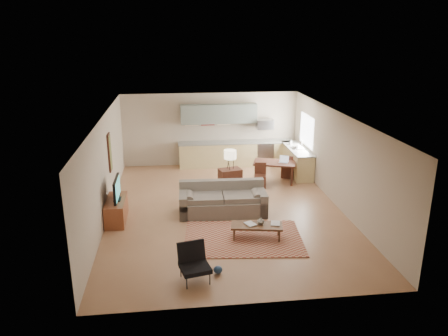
{
  "coord_description": "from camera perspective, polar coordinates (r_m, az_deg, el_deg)",
  "views": [
    {
      "loc": [
        -1.42,
        -11.41,
        4.9
      ],
      "look_at": [
        0.0,
        0.3,
        1.15
      ],
      "focal_mm": 35.0,
      "sensor_mm": 36.0,
      "label": 1
    }
  ],
  "objects": [
    {
      "name": "laptop",
      "position": [
        14.55,
        7.79,
        1.12
      ],
      "size": [
        0.36,
        0.33,
        0.22
      ],
      "primitive_type": null,
      "rotation": [
        0.0,
        0.0,
        -0.48
      ],
      "color": "#A5A8AD",
      "rests_on": "dining_table"
    },
    {
      "name": "wall_art_left",
      "position": [
        12.88,
        -14.66,
        1.98
      ],
      "size": [
        0.06,
        0.42,
        1.1
      ],
      "primitive_type": null,
      "color": "olive",
      "rests_on": "room"
    },
    {
      "name": "window_right",
      "position": [
        15.51,
        10.75,
        4.85
      ],
      "size": [
        0.02,
        1.4,
        1.05
      ],
      "primitive_type": "cube",
      "color": "white",
      "rests_on": "room"
    },
    {
      "name": "sofa",
      "position": [
        12.07,
        -0.17,
        -4.07
      ],
      "size": [
        2.53,
        1.17,
        0.87
      ],
      "primitive_type": null,
      "rotation": [
        0.0,
        0.0,
        -0.04
      ],
      "color": "#675E53",
      "rests_on": "floor"
    },
    {
      "name": "kitchen_counter_back",
      "position": [
        16.37,
        1.49,
        1.9
      ],
      "size": [
        4.26,
        0.64,
        0.92
      ],
      "primitive_type": null,
      "color": "tan",
      "rests_on": "ground"
    },
    {
      "name": "dining_table",
      "position": [
        14.7,
        6.59,
        -0.52
      ],
      "size": [
        1.55,
        1.17,
        0.7
      ],
      "primitive_type": null,
      "rotation": [
        0.0,
        0.0,
        -0.31
      ],
      "color": "#3E1E14",
      "rests_on": "floor"
    },
    {
      "name": "kitchen_range",
      "position": [
        16.57,
        5.26,
        1.98
      ],
      "size": [
        0.62,
        0.62,
        0.9
      ],
      "primitive_type": "cube",
      "color": "#A5A8AD",
      "rests_on": "ground"
    },
    {
      "name": "room",
      "position": [
        12.03,
        0.17,
        0.48
      ],
      "size": [
        9.0,
        9.0,
        9.0
      ],
      "color": "#9D6C4A",
      "rests_on": "ground"
    },
    {
      "name": "rug",
      "position": [
        10.86,
        2.52,
        -9.14
      ],
      "size": [
        3.03,
        2.24,
        0.02
      ],
      "primitive_type": "cube",
      "rotation": [
        0.0,
        0.0,
        -0.1
      ],
      "color": "maroon",
      "rests_on": "floor"
    },
    {
      "name": "book_a",
      "position": [
        10.66,
        2.96,
        -7.44
      ],
      "size": [
        0.44,
        0.46,
        0.03
      ],
      "primitive_type": "imported",
      "rotation": [
        0.0,
        0.0,
        0.42
      ],
      "color": "maroon",
      "rests_on": "coffee_table"
    },
    {
      "name": "vase",
      "position": [
        10.72,
        4.84,
        -6.87
      ],
      "size": [
        0.26,
        0.26,
        0.19
      ],
      "primitive_type": "imported",
      "rotation": [
        0.0,
        0.0,
        -0.24
      ],
      "color": "black",
      "rests_on": "coffee_table"
    },
    {
      "name": "book_b",
      "position": [
        10.81,
        6.14,
        -7.17
      ],
      "size": [
        0.36,
        0.41,
        0.02
      ],
      "primitive_type": "imported",
      "rotation": [
        0.0,
        0.0,
        -0.26
      ],
      "color": "navy",
      "rests_on": "coffee_table"
    },
    {
      "name": "tv_credenza",
      "position": [
        12.05,
        -13.88,
        -5.36
      ],
      "size": [
        0.5,
        1.3,
        0.6
      ],
      "primitive_type": null,
      "color": "brown",
      "rests_on": "floor"
    },
    {
      "name": "tv",
      "position": [
        11.83,
        -13.85,
        -2.69
      ],
      "size": [
        0.1,
        1.0,
        0.6
      ],
      "primitive_type": null,
      "color": "black",
      "rests_on": "tv_credenza"
    },
    {
      "name": "soap_bottle",
      "position": [
        15.98,
        8.74,
        3.36
      ],
      "size": [
        0.1,
        0.1,
        0.19
      ],
      "primitive_type": "imported",
      "rotation": [
        0.0,
        0.0,
        0.05
      ],
      "color": "#F9E3C4",
      "rests_on": "kitchen_counter_right"
    },
    {
      "name": "dining_chair_far",
      "position": [
        15.23,
        8.32,
        0.28
      ],
      "size": [
        0.52,
        0.53,
        0.81
      ],
      "primitive_type": null,
      "rotation": [
        0.0,
        0.0,
        2.73
      ],
      "color": "#3E1E14",
      "rests_on": "floor"
    },
    {
      "name": "upper_cabinets",
      "position": [
        16.11,
        -0.67,
        7.08
      ],
      "size": [
        2.8,
        0.34,
        0.7
      ],
      "primitive_type": "cube",
      "color": "slate",
      "rests_on": "room"
    },
    {
      "name": "kitchen_microwave",
      "position": [
        16.33,
        5.35,
        5.72
      ],
      "size": [
        0.62,
        0.4,
        0.35
      ],
      "primitive_type": "cube",
      "color": "#A5A8AD",
      "rests_on": "room"
    },
    {
      "name": "console_table",
      "position": [
        13.62,
        0.8,
        -1.7
      ],
      "size": [
        0.76,
        0.6,
        0.78
      ],
      "primitive_type": null,
      "rotation": [
        0.0,
        0.0,
        0.24
      ],
      "color": "#3E1E14",
      "rests_on": "floor"
    },
    {
      "name": "armchair",
      "position": [
        9.04,
        -3.83,
        -12.42
      ],
      "size": [
        0.8,
        0.8,
        0.76
      ],
      "primitive_type": null,
      "rotation": [
        0.0,
        0.0,
        0.22
      ],
      "color": "black",
      "rests_on": "floor"
    },
    {
      "name": "coffee_table",
      "position": [
        10.79,
        4.27,
        -8.3
      ],
      "size": [
        1.32,
        0.71,
        0.38
      ],
      "primitive_type": null,
      "rotation": [
        0.0,
        0.0,
        -0.18
      ],
      "color": "#482D19",
      "rests_on": "floor"
    },
    {
      "name": "dining_chair_near",
      "position": [
        14.16,
        4.75,
        -0.98
      ],
      "size": [
        0.45,
        0.46,
        0.79
      ],
      "primitive_type": null,
      "rotation": [
        0.0,
        0.0,
        -0.2
      ],
      "color": "#3E1E14",
      "rests_on": "floor"
    },
    {
      "name": "kitchen_counter_right",
      "position": [
        15.69,
        9.48,
        0.96
      ],
      "size": [
        0.64,
        2.26,
        0.92
      ],
      "primitive_type": null,
      "color": "tan",
      "rests_on": "ground"
    },
    {
      "name": "table_lamp",
      "position": [
        13.4,
        0.81,
        1.14
      ],
      "size": [
        0.47,
        0.47,
        0.63
      ],
      "primitive_type": null,
      "rotation": [
        0.0,
        0.0,
        0.26
      ],
      "color": "beige",
      "rests_on": "console_table"
    },
    {
      "name": "triptych",
      "position": [
        16.24,
        -2.14,
        6.44
      ],
      "size": [
        1.7,
        0.04,
        0.5
      ],
      "primitive_type": null,
      "color": "#F9E3C4",
      "rests_on": "room"
    }
  ]
}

